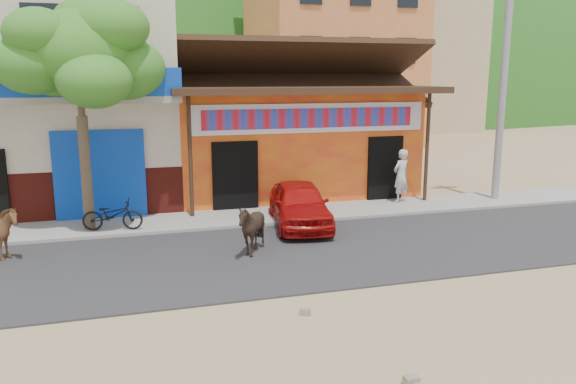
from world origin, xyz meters
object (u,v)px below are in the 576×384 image
object	(u,v)px
scooter	(112,215)
red_car	(299,204)
pedestrian	(401,176)
tree	(82,116)
cow_dark	(251,229)
utility_pole	(504,76)

from	to	relation	value
scooter	red_car	bearing A→B (deg)	-88.03
red_car	pedestrian	distance (m)	4.27
red_car	scooter	distance (m)	5.02
tree	pedestrian	bearing A→B (deg)	3.58
cow_dark	pedestrian	xyz separation A→B (m)	(5.77, 3.74, 0.32)
utility_pole	scooter	world-z (taller)	utility_pole
pedestrian	utility_pole	bearing A→B (deg)	149.75
cow_dark	pedestrian	bearing A→B (deg)	107.02
red_car	pedestrian	world-z (taller)	pedestrian
utility_pole	pedestrian	size ratio (longest dim) A/B	4.65
pedestrian	scooter	bearing A→B (deg)	-17.45
cow_dark	red_car	distance (m)	2.81
scooter	cow_dark	bearing A→B (deg)	-122.06
tree	scooter	size ratio (longest dim) A/B	3.84
utility_pole	pedestrian	distance (m)	4.57
tree	pedestrian	world-z (taller)	tree
utility_pole	cow_dark	bearing A→B (deg)	-159.74
utility_pole	tree	bearing A→B (deg)	-179.10
scooter	pedestrian	xyz separation A→B (m)	(8.90, 0.93, 0.45)
red_car	scooter	xyz separation A→B (m)	(-4.97, 0.69, -0.13)
red_car	scooter	bearing A→B (deg)	-179.25
cow_dark	scooter	size ratio (longest dim) A/B	0.79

